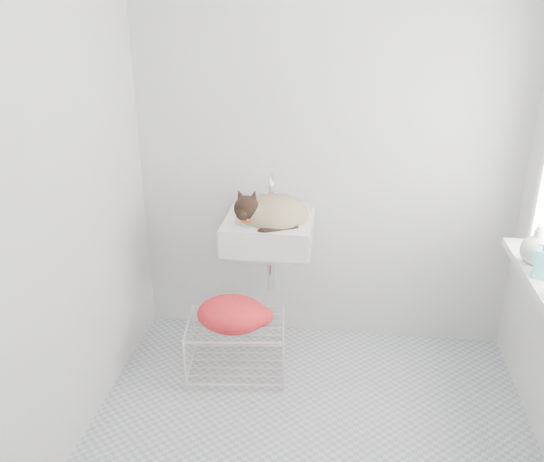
# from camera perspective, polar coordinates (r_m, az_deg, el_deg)

# --- Properties ---
(floor) EXTENTS (2.20, 2.00, 0.02)m
(floor) POSITION_cam_1_polar(r_m,az_deg,el_deg) (2.96, 3.64, -20.05)
(floor) COLOR #B6BCC4
(floor) RESTS_ON ground
(back_wall) EXTENTS (2.20, 0.02, 2.50)m
(back_wall) POSITION_cam_1_polar(r_m,az_deg,el_deg) (3.27, 5.47, 9.17)
(back_wall) COLOR silver
(back_wall) RESTS_ON ground
(left_wall) EXTENTS (0.02, 2.00, 2.50)m
(left_wall) POSITION_cam_1_polar(r_m,az_deg,el_deg) (2.60, -20.64, 4.27)
(left_wall) COLOR silver
(left_wall) RESTS_ON ground
(sink) EXTENTS (0.48, 0.42, 0.19)m
(sink) POSITION_cam_1_polar(r_m,az_deg,el_deg) (3.16, -0.33, 1.21)
(sink) COLOR white
(sink) RESTS_ON back_wall
(faucet) EXTENTS (0.18, 0.12, 0.18)m
(faucet) POSITION_cam_1_polar(r_m,az_deg,el_deg) (3.28, 0.09, 4.62)
(faucet) COLOR silver
(faucet) RESTS_ON sink
(cat) EXTENTS (0.45, 0.39, 0.25)m
(cat) POSITION_cam_1_polar(r_m,az_deg,el_deg) (3.13, -0.12, 1.75)
(cat) COLOR tan
(cat) RESTS_ON sink
(wire_rack) EXTENTS (0.57, 0.43, 0.32)m
(wire_rack) POSITION_cam_1_polar(r_m,az_deg,el_deg) (3.31, -3.58, -11.55)
(wire_rack) COLOR silver
(wire_rack) RESTS_ON floor
(towel) EXTENTS (0.42, 0.32, 0.16)m
(towel) POSITION_cam_1_polar(r_m,az_deg,el_deg) (3.16, -3.97, -9.07)
(towel) COLOR #E0491C
(towel) RESTS_ON wire_rack
(bottle_b) EXTENTS (0.12, 0.12, 0.20)m
(bottle_b) POSITION_cam_1_polar(r_m,az_deg,el_deg) (2.80, 25.39, -4.13)
(bottle_b) COLOR teal
(bottle_b) RESTS_ON windowsill
(bottle_c) EXTENTS (0.16, 0.16, 0.18)m
(bottle_c) POSITION_cam_1_polar(r_m,az_deg,el_deg) (2.92, 24.60, -2.87)
(bottle_c) COLOR white
(bottle_c) RESTS_ON windowsill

